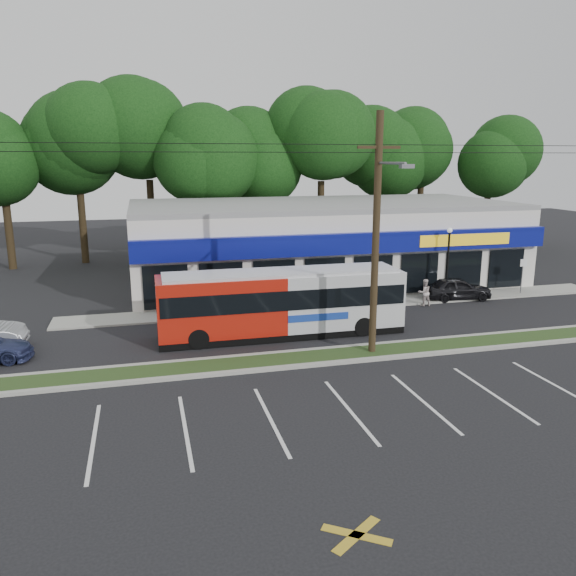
# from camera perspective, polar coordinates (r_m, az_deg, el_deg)

# --- Properties ---
(ground) EXTENTS (120.00, 120.00, 0.00)m
(ground) POSITION_cam_1_polar(r_m,az_deg,el_deg) (22.65, 2.42, -8.13)
(ground) COLOR black
(ground) RESTS_ON ground
(grass_strip) EXTENTS (40.00, 1.60, 0.12)m
(grass_strip) POSITION_cam_1_polar(r_m,az_deg,el_deg) (23.53, 1.71, -7.14)
(grass_strip) COLOR #223B18
(grass_strip) RESTS_ON ground
(curb_south) EXTENTS (40.00, 0.25, 0.14)m
(curb_south) POSITION_cam_1_polar(r_m,az_deg,el_deg) (22.76, 2.31, -7.83)
(curb_south) COLOR #9E9E93
(curb_south) RESTS_ON ground
(curb_north) EXTENTS (40.00, 0.25, 0.14)m
(curb_north) POSITION_cam_1_polar(r_m,az_deg,el_deg) (24.29, 1.14, -6.45)
(curb_north) COLOR #9E9E93
(curb_north) RESTS_ON ground
(sidewalk) EXTENTS (32.00, 2.20, 0.10)m
(sidewalk) POSITION_cam_1_polar(r_m,az_deg,el_deg) (32.31, 6.26, -1.59)
(sidewalk) COLOR #9E9E93
(sidewalk) RESTS_ON ground
(strip_mall) EXTENTS (25.00, 12.55, 5.30)m
(strip_mall) POSITION_cam_1_polar(r_m,az_deg,el_deg) (38.35, 3.40, 4.76)
(strip_mall) COLOR silver
(strip_mall) RESTS_ON ground
(utility_pole) EXTENTS (50.00, 2.77, 10.00)m
(utility_pole) POSITION_cam_1_polar(r_m,az_deg,el_deg) (23.13, 8.64, 6.04)
(utility_pole) COLOR black
(utility_pole) RESTS_ON ground
(lamp_post) EXTENTS (0.30, 0.30, 4.25)m
(lamp_post) POSITION_cam_1_polar(r_m,az_deg,el_deg) (34.16, 15.96, 3.28)
(lamp_post) COLOR black
(lamp_post) RESTS_ON ground
(sign_post) EXTENTS (0.45, 0.10, 2.23)m
(sign_post) POSITION_cam_1_polar(r_m,az_deg,el_deg) (36.94, 22.74, 1.71)
(sign_post) COLOR #59595E
(sign_post) RESTS_ON ground
(tree_line) EXTENTS (46.76, 6.76, 11.83)m
(tree_line) POSITION_cam_1_polar(r_m,az_deg,el_deg) (47.30, -2.15, 13.35)
(tree_line) COLOR black
(tree_line) RESTS_ON ground
(metrobus) EXTENTS (11.54, 2.54, 3.10)m
(metrobus) POSITION_cam_1_polar(r_m,az_deg,el_deg) (26.26, -0.61, -1.36)
(metrobus) COLOR #B21A0D
(metrobus) RESTS_ON ground
(car_dark) EXTENTS (4.08, 2.04, 1.33)m
(car_dark) POSITION_cam_1_polar(r_m,az_deg,el_deg) (34.58, 16.83, -0.05)
(car_dark) COLOR black
(car_dark) RESTS_ON ground
(pedestrian_a) EXTENTS (0.71, 0.61, 1.65)m
(pedestrian_a) POSITION_cam_1_polar(r_m,az_deg,el_deg) (30.01, 9.97, -1.33)
(pedestrian_a) COLOR silver
(pedestrian_a) RESTS_ON ground
(pedestrian_b) EXTENTS (0.76, 0.59, 1.55)m
(pedestrian_b) POSITION_cam_1_polar(r_m,az_deg,el_deg) (32.62, 13.69, -0.44)
(pedestrian_b) COLOR beige
(pedestrian_b) RESTS_ON ground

